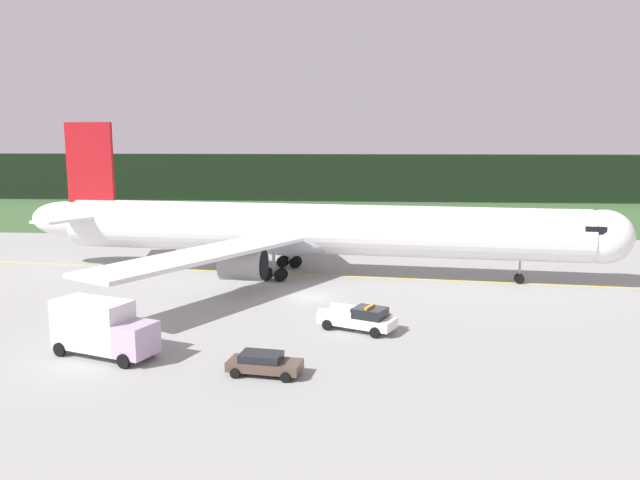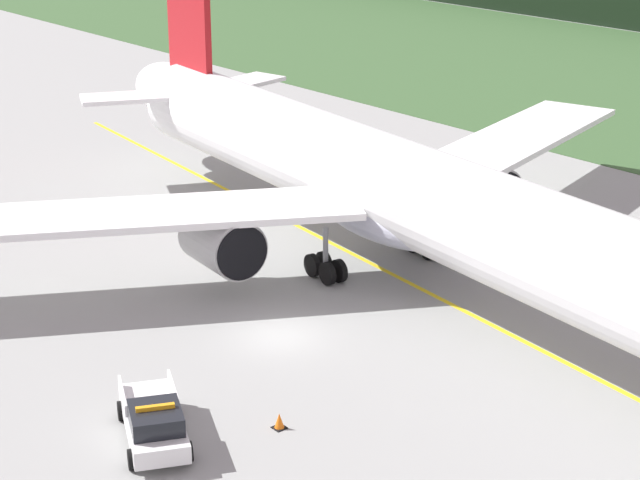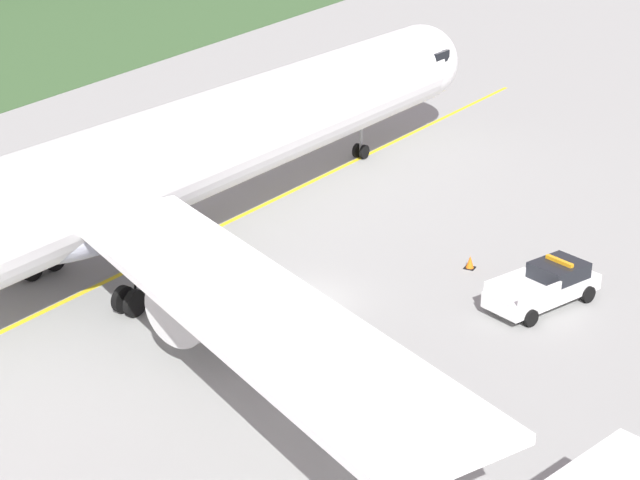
{
  "view_description": "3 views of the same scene",
  "coord_description": "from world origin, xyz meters",
  "views": [
    {
      "loc": [
        5.13,
        -53.04,
        13.66
      ],
      "look_at": [
        0.25,
        10.16,
        3.39
      ],
      "focal_mm": 35.28,
      "sensor_mm": 36.0,
      "label": 1
    },
    {
      "loc": [
        37.02,
        -28.22,
        21.32
      ],
      "look_at": [
        1.36,
        1.34,
        4.68
      ],
      "focal_mm": 63.11,
      "sensor_mm": 36.0,
      "label": 2
    },
    {
      "loc": [
        -35.56,
        -19.38,
        19.8
      ],
      "look_at": [
        1.96,
        0.39,
        2.14
      ],
      "focal_mm": 57.06,
      "sensor_mm": 36.0,
      "label": 3
    }
  ],
  "objects": [
    {
      "name": "taxiway_centerline_main",
      "position": [
        -0.02,
        8.94,
        0.0
      ],
      "size": [
        82.6,
        9.42,
        0.01
      ],
      "primitive_type": "cube",
      "rotation": [
        0.0,
        0.0,
        -0.11
      ],
      "color": "yellow",
      "rests_on": "ground"
    },
    {
      "name": "ground",
      "position": [
        0.0,
        0.0,
        0.0
      ],
      "size": [
        320.0,
        320.0,
        0.0
      ],
      "primitive_type": "plane",
      "color": "gray"
    },
    {
      "name": "ops_pickup_truck",
      "position": [
        4.62,
        -9.38,
        0.9
      ],
      "size": [
        5.87,
        4.14,
        1.94
      ],
      "color": "white",
      "rests_on": "ground"
    },
    {
      "name": "apron_cone",
      "position": [
        6.75,
        -5.14,
        0.3
      ],
      "size": [
        0.5,
        0.5,
        0.63
      ],
      "color": "black",
      "rests_on": "ground"
    },
    {
      "name": "airliner",
      "position": [
        -0.74,
        9.02,
        4.58
      ],
      "size": [
        61.28,
        47.21,
        15.35
      ],
      "color": "white",
      "rests_on": "ground"
    }
  ]
}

